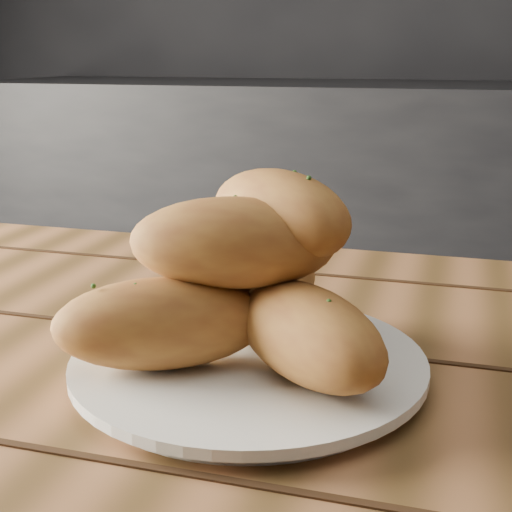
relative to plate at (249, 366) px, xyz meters
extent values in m
cube|color=black|center=(0.11, 1.63, -0.31)|extent=(2.80, 0.60, 0.90)
cube|color=#925C37|center=(0.16, -0.03, -0.03)|extent=(1.36, 0.83, 0.04)
cylinder|color=silver|center=(0.00, 0.00, 0.00)|extent=(0.24, 0.24, 0.01)
cylinder|color=silver|center=(0.00, 0.00, 0.00)|extent=(0.27, 0.27, 0.01)
ellipsoid|color=#A9702F|center=(-0.05, -0.03, 0.04)|extent=(0.17, 0.13, 0.07)
ellipsoid|color=#A9702F|center=(0.05, -0.02, 0.04)|extent=(0.16, 0.15, 0.07)
ellipsoid|color=#A9702F|center=(0.00, 0.05, 0.04)|extent=(0.10, 0.16, 0.07)
ellipsoid|color=#A9702F|center=(-0.01, 0.00, 0.10)|extent=(0.16, 0.10, 0.07)
ellipsoid|color=#A9702F|center=(0.01, 0.03, 0.11)|extent=(0.15, 0.14, 0.07)
camera|label=1|loc=(0.14, -0.47, 0.23)|focal=50.00mm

